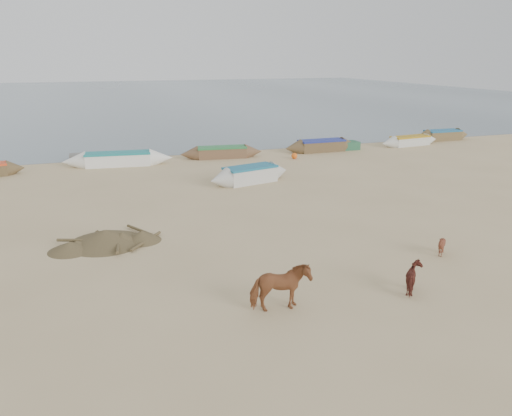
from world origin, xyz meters
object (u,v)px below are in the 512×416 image
Objects in this scene: cow_adult at (280,288)px; calf_right at (415,278)px; near_canoe at (250,174)px; calf_front at (442,246)px.

cow_adult is 1.82× the size of calf_right.
near_canoe is (-0.35, 15.41, 0.01)m from calf_right.
cow_adult is 7.57m from calf_front.
cow_adult is 2.14× the size of calf_front.
calf_front is (7.31, 1.91, -0.33)m from cow_adult.
cow_adult reaches higher than calf_right.
calf_front is at bearing -70.40° from cow_adult.
calf_front is at bearing -90.67° from near_canoe.
calf_right is 15.41m from near_canoe.
calf_right is at bearing -102.87° from near_canoe.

